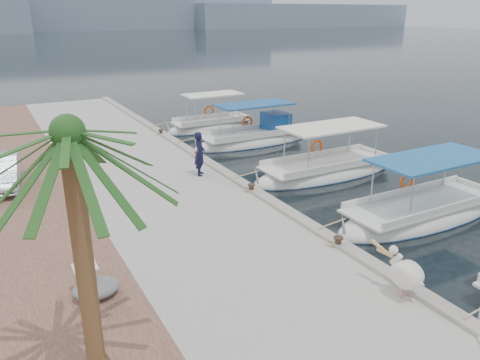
% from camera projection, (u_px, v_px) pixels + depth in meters
% --- Properties ---
extents(ground, '(400.00, 400.00, 0.00)m').
position_uv_depth(ground, '(281.00, 217.00, 16.72)').
color(ground, black).
rests_on(ground, ground).
extents(concrete_quay, '(6.00, 40.00, 0.50)m').
position_uv_depth(concrete_quay, '(154.00, 182.00, 19.41)').
color(concrete_quay, '#979692').
rests_on(concrete_quay, ground).
extents(quay_curb, '(0.44, 40.00, 0.12)m').
position_uv_depth(quay_curb, '(214.00, 165.00, 20.56)').
color(quay_curb, gray).
rests_on(quay_curb, concrete_quay).
extents(cobblestone_strip, '(4.00, 40.00, 0.50)m').
position_uv_depth(cobblestone_strip, '(23.00, 205.00, 17.15)').
color(cobblestone_strip, brown).
rests_on(cobblestone_strip, ground).
extents(distant_hills, '(330.00, 60.00, 18.00)m').
position_uv_depth(distant_hills, '(73.00, 11.00, 193.93)').
color(distant_hills, gray).
rests_on(distant_hills, ground).
extents(fishing_caique_b, '(7.55, 2.34, 2.83)m').
position_uv_depth(fishing_caique_b, '(422.00, 215.00, 16.61)').
color(fishing_caique_b, silver).
rests_on(fishing_caique_b, ground).
extents(fishing_caique_c, '(7.49, 2.39, 2.83)m').
position_uv_depth(fishing_caique_c, '(326.00, 172.00, 21.04)').
color(fishing_caique_c, silver).
rests_on(fishing_caique_c, ground).
extents(fishing_caique_d, '(7.02, 2.20, 2.83)m').
position_uv_depth(fishing_caique_d, '(253.00, 140.00, 26.12)').
color(fishing_caique_d, silver).
rests_on(fishing_caique_d, ground).
extents(fishing_caique_e, '(5.92, 1.98, 2.83)m').
position_uv_depth(fishing_caique_e, '(211.00, 128.00, 29.22)').
color(fishing_caique_e, silver).
rests_on(fishing_caique_e, ground).
extents(mooring_bollards, '(0.28, 20.28, 0.33)m').
position_uv_depth(mooring_bollards, '(251.00, 188.00, 17.57)').
color(mooring_bollards, black).
rests_on(mooring_bollards, concrete_quay).
extents(pelican, '(0.61, 1.51, 1.17)m').
position_uv_depth(pelican, '(405.00, 273.00, 11.00)').
color(pelican, tan).
rests_on(pelican, concrete_quay).
extents(fisherman, '(0.71, 0.79, 1.83)m').
position_uv_depth(fisherman, '(200.00, 154.00, 19.25)').
color(fisherman, black).
rests_on(fisherman, concrete_quay).
extents(date_palm, '(4.60, 4.60, 5.54)m').
position_uv_depth(date_palm, '(68.00, 135.00, 7.26)').
color(date_palm, brown).
rests_on(date_palm, cobblestone_strip).
extents(parked_car, '(1.74, 3.90, 1.24)m').
position_uv_depth(parked_car, '(1.00, 171.00, 18.10)').
color(parked_car, silver).
rests_on(parked_car, cobblestone_strip).
extents(tarp_bundle, '(1.10, 0.90, 0.40)m').
position_uv_depth(tarp_bundle, '(96.00, 288.00, 11.12)').
color(tarp_bundle, slate).
rests_on(tarp_bundle, cobblestone_strip).
extents(folding_table, '(0.55, 0.55, 0.73)m').
position_uv_depth(folding_table, '(86.00, 274.00, 11.12)').
color(folding_table, silver).
rests_on(folding_table, cobblestone_strip).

